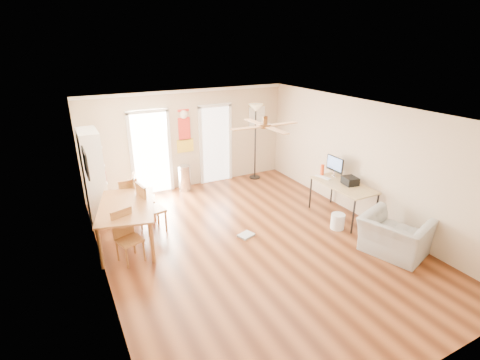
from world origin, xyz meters
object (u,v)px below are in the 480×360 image
armchair (394,236)px  dining_chair_near (129,237)px  wastebasket_a (338,221)px  bookshelf (94,175)px  dining_chair_right_a (145,197)px  dining_chair_right_b (152,207)px  dining_chair_far (128,198)px  dining_table (129,224)px  computer_desk (342,201)px  torchiere_lamp (255,142)px  printer (350,181)px  trash_can (184,178)px

armchair → dining_chair_near: bearing=47.8°
wastebasket_a → bookshelf: bearing=146.1°
dining_chair_right_a → dining_chair_right_b: size_ratio=0.97×
dining_chair_far → armchair: size_ratio=0.86×
dining_table → computer_desk: size_ratio=1.13×
dining_chair_far → armchair: 5.55m
dining_table → armchair: 5.06m
dining_chair_right_a → dining_chair_right_b: 0.61m
dining_chair_right_b → computer_desk: size_ratio=0.73×
bookshelf → dining_chair_right_b: size_ratio=1.86×
torchiere_lamp → wastebasket_a: bearing=-89.1°
dining_chair_far → printer: (4.39, -2.21, 0.39)m
torchiere_lamp → bookshelf: bearing=-173.7°
bookshelf → armchair: bookshelf is taller
bookshelf → dining_chair_near: 2.22m
bookshelf → torchiere_lamp: torchiere_lamp is taller
dining_chair_near → dining_chair_right_a: bearing=48.7°
bookshelf → trash_can: bearing=24.6°
printer → dining_chair_right_b: bearing=170.4°
trash_can → armchair: size_ratio=0.61×
dining_chair_far → torchiere_lamp: size_ratio=0.45×
dining_chair_right_b → wastebasket_a: 3.91m
bookshelf → dining_chair_far: bookshelf is taller
dining_chair_right_a → trash_can: (1.31, 1.14, -0.18)m
dining_chair_near → printer: size_ratio=2.97×
bookshelf → printer: (4.98, -2.63, -0.13)m
bookshelf → computer_desk: bearing=-16.6°
bookshelf → dining_chair_right_b: bookshelf is taller
dining_chair_right_b → armchair: 4.77m
dining_chair_right_a → wastebasket_a: size_ratio=3.14×
dining_chair_right_b → dining_chair_far: 0.88m
computer_desk → wastebasket_a: computer_desk is taller
dining_chair_right_b → printer: dining_chair_right_b is taller
torchiere_lamp → armchair: 4.71m
printer → wastebasket_a: 0.97m
dining_chair_right_a → trash_can: bearing=-34.0°
wastebasket_a → dining_chair_right_b: bearing=153.5°
dining_table → dining_chair_right_b: (0.55, 0.29, 0.12)m
dining_chair_right_a → computer_desk: dining_chair_right_a is taller
torchiere_lamp → printer: bearing=-78.7°
dining_chair_near → trash_can: 3.33m
dining_table → dining_chair_right_b: 0.63m
computer_desk → dining_table: bearing=166.8°
dining_chair_right_a → wastebasket_a: (3.48, -2.35, -0.36)m
dining_chair_right_b → dining_chair_far: bearing=13.3°
printer → wastebasket_a: size_ratio=0.98×
dining_chair_right_b → armchair: size_ratio=0.96×
dining_chair_near → computer_desk: dining_chair_near is taller
dining_chair_near → printer: bearing=-23.7°
dining_chair_far → computer_desk: size_ratio=0.66×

